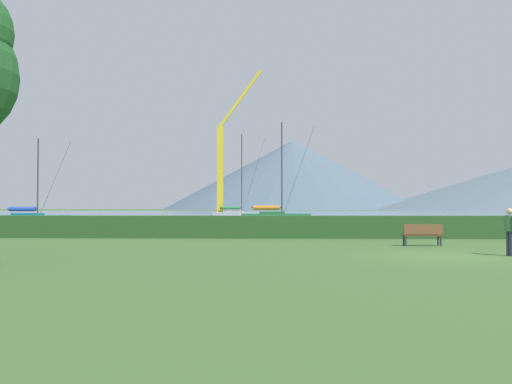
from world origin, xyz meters
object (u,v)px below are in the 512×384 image
park_bench_near_path (423,234)px  sailboat_slip_2 (277,218)px  sailboat_slip_1 (33,220)px  sailboat_slip_3 (238,215)px  person_seated_viewer (510,228)px  dock_crane (222,175)px

park_bench_near_path → sailboat_slip_2: bearing=98.8°
sailboat_slip_1 → park_bench_near_path: 36.13m
sailboat_slip_1 → sailboat_slip_3: (16.38, 26.07, 0.06)m
person_seated_viewer → dock_crane: (-15.31, 54.55, 5.11)m
sailboat_slip_1 → sailboat_slip_2: 22.53m
sailboat_slip_1 → person_seated_viewer: (29.44, -27.95, 0.38)m
sailboat_slip_1 → sailboat_slip_3: size_ratio=0.67×
sailboat_slip_2 → sailboat_slip_3: (-5.16, 19.45, 0.01)m
sailboat_slip_2 → sailboat_slip_1: bearing=-162.1°
sailboat_slip_1 → person_seated_viewer: size_ratio=4.70×
sailboat_slip_3 → person_seated_viewer: 55.58m
park_bench_near_path → person_seated_viewer: person_seated_viewer is taller
sailboat_slip_3 → person_seated_viewer: (13.06, -54.03, 0.31)m
person_seated_viewer → dock_crane: 56.89m
sailboat_slip_2 → park_bench_near_path: bearing=-77.4°
park_bench_near_path → person_seated_viewer: size_ratio=1.03×
person_seated_viewer → dock_crane: dock_crane is taller
person_seated_viewer → sailboat_slip_1: bearing=124.9°
sailboat_slip_2 → park_bench_near_path: size_ratio=5.94×
person_seated_viewer → dock_crane: size_ratio=0.08×
sailboat_slip_3 → person_seated_viewer: size_ratio=7.04×
sailboat_slip_3 → sailboat_slip_1: bearing=-124.5°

